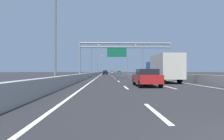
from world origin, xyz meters
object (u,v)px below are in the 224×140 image
Objects in this scene: streetlamp_right_mid at (142,58)px; streetlamp_left_far at (98,63)px; streetlamp_left_mid at (92,57)px; silver_car at (112,72)px; streetlamp_right_far at (127,63)px; box_truck at (163,68)px; red_car at (146,77)px; green_car at (119,72)px; black_car at (105,72)px; yellow_car at (106,72)px; white_car at (111,72)px; streetlamp_left_near at (58,23)px; sign_gantry at (124,51)px.

streetlamp_right_mid is 42.64m from streetlamp_left_far.
streetlamp_left_mid reaches higher than silver_car.
streetlamp_right_mid is (14.93, 0.00, 0.00)m from streetlamp_left_mid.
streetlamp_right_far is 1.21× the size of box_truck.
streetlamp_right_mid is at bearing 0.00° from streetlamp_left_mid.
streetlamp_right_far reaches higher than red_car.
green_car is at bearing 125.79° from streetlamp_right_far.
black_car is 48.64m from yellow_car.
white_car is (-7.34, 64.15, -4.67)m from streetlamp_right_mid.
silver_car is at bearing 128.41° from streetlamp_right_far.
streetlamp_left_near is 1.21× the size of box_truck.
white_car is 103.71m from red_car.
box_truck is at bearing -90.21° from green_car.
black_car is 50.90m from red_car.
silver_car is at bearing 92.41° from box_truck.
sign_gantry is 1.72× the size of streetlamp_left_mid.
green_car is (-3.72, 5.16, -4.67)m from streetlamp_right_far.
streetlamp_right_mid is at bearing -90.00° from streetlamp_right_far.
yellow_car is at bearing 86.11° from streetlamp_left_mid.
streetlamp_left_near is 79.88m from streetlamp_left_far.
red_car is at bearing -84.54° from streetlamp_left_far.
sign_gantry is 3.81× the size of silver_car.
red_car reaches higher than green_car.
streetlamp_left_near reaches higher than box_truck.
streetlamp_left_far is at bearing 97.58° from black_car.
streetlamp_right_far is at bearing 0.00° from streetlamp_left_far.
black_car is (3.82, 11.20, -4.60)m from streetlamp_left_mid.
streetlamp_right_mid is 1.00× the size of streetlamp_left_far.
streetlamp_right_mid is at bearing -81.36° from silver_car.
green_car is at bearing 76.04° from streetlamp_left_mid.
streetlamp_right_far is (14.93, 79.88, 0.00)m from streetlamp_left_near.
streetlamp_left_near is 13.07m from box_truck.
streetlamp_left_near reaches higher than yellow_car.
streetlamp_right_mid is 2.22× the size of red_car.
streetlamp_right_mid is 1.00× the size of streetlamp_right_far.
white_car is at bearing 89.79° from sign_gantry.
box_truck is (-4.01, -33.77, -3.67)m from streetlamp_right_mid.
box_truck is (3.65, -10.47, -3.11)m from sign_gantry.
streetlamp_right_far is 7.89m from green_car.
red_car is at bearing -119.82° from box_truck.
streetlamp_right_mid is 2.10× the size of black_car.
streetlamp_right_far reaches higher than white_car.
sign_gantry is 2.09× the size of box_truck.
red_car is (7.60, -79.50, -4.62)m from streetlamp_left_far.
streetlamp_left_mid and streetlamp_left_far have the same top height.
streetlamp_left_near and streetlamp_left_far have the same top height.
streetlamp_right_far is at bearing -61.36° from yellow_car.
black_car is at bearing -102.30° from green_car.
streetlamp_right_mid reaches higher than black_car.
streetlamp_left_far is 2.10× the size of black_car.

